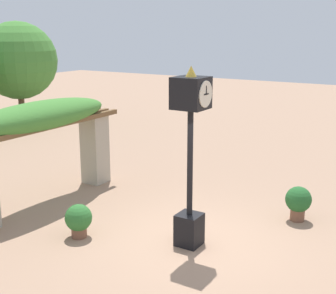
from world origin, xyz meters
TOP-DOWN VIEW (x-y plane):
  - ground_plane at (0.00, 0.00)m, footprint 60.00×60.00m
  - pedestal_clock at (-0.21, -0.04)m, footprint 0.60×0.65m
  - pergola at (0.00, 4.18)m, footprint 5.00×1.19m
  - potted_plant_near_left at (-1.11, 2.09)m, footprint 0.57×0.57m
  - potted_plant_near_right at (2.16, -1.53)m, footprint 0.59×0.59m

SIDE VIEW (x-z plane):
  - ground_plane at x=0.00m, z-range 0.00..0.00m
  - potted_plant_near_left at x=-1.11m, z-range 0.04..0.76m
  - potted_plant_near_right at x=2.16m, z-range 0.06..0.86m
  - pergola at x=0.00m, z-range 0.60..3.16m
  - pedestal_clock at x=-0.21m, z-range 0.23..3.81m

